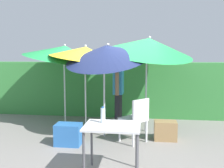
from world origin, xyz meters
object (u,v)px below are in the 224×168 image
object	(u,v)px
chair_plastic	(136,117)
folding_table	(112,131)
person_vendor	(118,89)
crate_cardboard	(165,131)
umbrella_navy	(64,53)
bottle_water	(103,115)
cooler_box	(68,134)
umbrella_orange	(148,46)
umbrella_yellow	(106,53)
umbrella_rainbow	(85,53)

from	to	relation	value
chair_plastic	folding_table	size ratio (longest dim) A/B	1.11
person_vendor	crate_cardboard	size ratio (longest dim) A/B	4.16
umbrella_navy	bottle_water	world-z (taller)	umbrella_navy
person_vendor	cooler_box	size ratio (longest dim) A/B	3.82
umbrella_orange	umbrella_navy	distance (m)	2.10
umbrella_orange	crate_cardboard	bearing A→B (deg)	-57.19
umbrella_orange	folding_table	size ratio (longest dim) A/B	3.00
chair_plastic	crate_cardboard	world-z (taller)	chair_plastic
umbrella_orange	umbrella_yellow	xyz separation A→B (m)	(-0.87, -0.50, -0.15)
chair_plastic	bottle_water	distance (m)	1.39
folding_table	bottle_water	bearing A→B (deg)	144.69
umbrella_rainbow	bottle_water	world-z (taller)	umbrella_rainbow
umbrella_orange	crate_cardboard	xyz separation A→B (m)	(0.37, -0.57, -1.74)
person_vendor	umbrella_rainbow	bearing A→B (deg)	-165.90
umbrella_rainbow	umbrella_navy	world-z (taller)	umbrella_navy
crate_cardboard	bottle_water	bearing A→B (deg)	-124.52
umbrella_orange	bottle_water	size ratio (longest dim) A/B	9.99
umbrella_yellow	bottle_water	distance (m)	1.85
cooler_box	bottle_water	bearing A→B (deg)	-49.36
person_vendor	crate_cardboard	world-z (taller)	person_vendor
cooler_box	folding_table	xyz separation A→B (m)	(0.99, -1.09, 0.44)
crate_cardboard	umbrella_rainbow	bearing A→B (deg)	162.21
umbrella_navy	person_vendor	world-z (taller)	umbrella_navy
umbrella_yellow	person_vendor	size ratio (longest dim) A/B	1.19
crate_cardboard	chair_plastic	bearing A→B (deg)	-157.78
umbrella_orange	folding_table	bearing A→B (deg)	-103.39
chair_plastic	folding_table	distance (m)	1.42
umbrella_orange	chair_plastic	distance (m)	1.65
person_vendor	cooler_box	world-z (taller)	person_vendor
umbrella_orange	chair_plastic	size ratio (longest dim) A/B	2.69
umbrella_orange	cooler_box	xyz separation A→B (m)	(-1.52, -1.10, -1.72)
bottle_water	folding_table	bearing A→B (deg)	-35.31
umbrella_orange	umbrella_navy	xyz separation A→B (m)	(-2.05, 0.41, -0.15)
umbrella_yellow	umbrella_navy	distance (m)	1.49
cooler_box	crate_cardboard	bearing A→B (deg)	15.85
umbrella_rainbow	umbrella_navy	size ratio (longest dim) A/B	0.95
cooler_box	bottle_water	size ratio (longest dim) A/B	2.05
chair_plastic	crate_cardboard	xyz separation A→B (m)	(0.60, 0.24, -0.32)
umbrella_rainbow	crate_cardboard	world-z (taller)	umbrella_rainbow
umbrella_yellow	person_vendor	bearing A→B (deg)	74.93
umbrella_navy	bottle_water	xyz separation A→B (m)	(1.38, -2.49, -0.93)
umbrella_navy	chair_plastic	distance (m)	2.54
cooler_box	bottle_water	world-z (taller)	bottle_water
umbrella_navy	crate_cardboard	distance (m)	3.06
umbrella_rainbow	bottle_water	bearing A→B (deg)	-70.24
umbrella_navy	umbrella_yellow	bearing A→B (deg)	-37.57
umbrella_navy	cooler_box	size ratio (longest dim) A/B	4.39
umbrella_rainbow	folding_table	world-z (taller)	umbrella_rainbow
umbrella_yellow	bottle_water	world-z (taller)	umbrella_yellow
cooler_box	chair_plastic	bearing A→B (deg)	12.73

